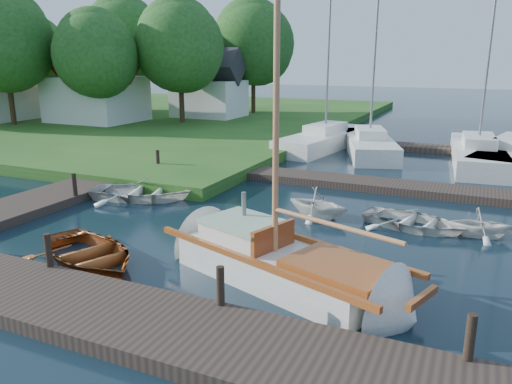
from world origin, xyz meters
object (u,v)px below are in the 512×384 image
at_px(house_c, 209,90).
at_px(mooring_post_5, 158,159).
at_px(mooring_post_1, 48,250).
at_px(sailboat, 287,268).
at_px(mooring_post_2, 220,286).
at_px(tree_7, 254,43).
at_px(mooring_post_4, 74,184).
at_px(tender_c, 414,218).
at_px(tree_2, 96,54).
at_px(tender_a, 141,189).
at_px(tree_4, 124,41).
at_px(tree_3, 180,46).
at_px(house_a, 96,87).
at_px(marina_boat_0, 325,138).
at_px(marina_boat_2, 478,152).
at_px(tree_1, 4,41).
at_px(tree_5, 35,53).
at_px(tender_d, 481,221).
at_px(tender_b, 318,201).
at_px(marina_boat_1, 370,144).
at_px(dinghy, 88,249).
at_px(mooring_post_3, 470,337).

bearing_deg(house_c, mooring_post_5, -67.62).
distance_m(mooring_post_1, sailboat, 5.51).
distance_m(mooring_post_1, house_c, 29.22).
height_order(mooring_post_2, tree_7, tree_7).
distance_m(mooring_post_5, sailboat, 12.08).
distance_m(mooring_post_4, tender_c, 11.45).
bearing_deg(tree_2, tree_7, 63.43).
relative_size(tender_a, tree_4, 0.38).
xyz_separation_m(tree_3, tree_7, (2.00, 8.00, 0.39)).
bearing_deg(house_a, mooring_post_5, -40.24).
distance_m(mooring_post_1, mooring_post_5, 10.77).
relative_size(mooring_post_4, marina_boat_0, 0.07).
relative_size(marina_boat_2, tree_1, 1.28).
height_order(house_a, tree_3, tree_3).
relative_size(mooring_post_4, house_c, 0.15).
bearing_deg(tree_7, tree_5, -161.57).
xyz_separation_m(marina_boat_0, tree_5, (-27.76, 5.49, 4.85)).
xyz_separation_m(mooring_post_1, tender_d, (9.09, 7.21, -0.22)).
relative_size(tender_b, marina_boat_0, 0.19).
bearing_deg(mooring_post_1, tender_c, 44.83).
bearing_deg(tree_5, house_a, -22.05).
xyz_separation_m(mooring_post_1, tree_2, (-15.00, 19.05, 4.55)).
bearing_deg(marina_boat_1, tree_7, 27.07).
relative_size(house_a, tree_5, 0.78).
relative_size(tender_d, marina_boat_0, 0.17).
relative_size(mooring_post_4, dinghy, 0.22).
xyz_separation_m(mooring_post_2, tree_1, (-25.50, 17.05, 5.39)).
bearing_deg(mooring_post_1, tree_5, 137.14).
bearing_deg(mooring_post_4, mooring_post_5, 90.00).
bearing_deg(tender_a, mooring_post_4, 111.11).
height_order(tender_c, marina_boat_1, marina_boat_1).
height_order(mooring_post_2, marina_boat_1, marina_boat_1).
relative_size(tender_a, house_a, 0.59).
bearing_deg(tender_c, sailboat, 171.04).
xyz_separation_m(mooring_post_2, tender_d, (4.59, 7.21, -0.22)).
xyz_separation_m(mooring_post_3, tree_5, (-36.00, 25.05, 4.72)).
height_order(marina_boat_0, marina_boat_2, marina_boat_2).
height_order(sailboat, tree_4, tree_4).
height_order(house_c, tree_3, tree_3).
bearing_deg(tree_4, mooring_post_5, -48.66).
relative_size(marina_boat_2, tree_2, 1.51).
relative_size(mooring_post_2, house_a, 0.13).
xyz_separation_m(mooring_post_2, mooring_post_4, (-8.50, 5.00, 0.00)).
bearing_deg(mooring_post_3, marina_boat_1, 106.46).
relative_size(tender_c, tree_2, 0.39).
height_order(mooring_post_5, tree_7, tree_7).
bearing_deg(mooring_post_2, tree_1, 146.23).
bearing_deg(tender_b, mooring_post_2, -167.52).
height_order(sailboat, tender_a, sailboat).
height_order(mooring_post_2, house_a, house_a).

